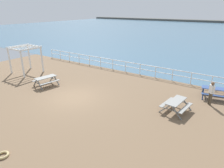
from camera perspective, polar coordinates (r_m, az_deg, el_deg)
The scene contains 9 objects.
ground_plane at distance 15.33m, azimuth -10.96°, elevation -4.07°, with size 30.00×24.00×0.20m, color brown.
sea_band at distance 63.53m, azimuth 25.54°, elevation 13.31°, with size 142.00×90.00×0.01m, color #476B84.
seaward_railing at distance 20.85m, azimuth 3.97°, elevation 5.47°, with size 23.07×0.07×1.08m.
picnic_table_near_left at distance 13.44m, azimuth 17.82°, elevation -5.22°, with size 1.72×1.96×0.80m.
picnic_table_near_right at distance 17.96m, azimuth -18.37°, elevation 1.34°, with size 1.80×2.03×0.80m.
picnic_table_mid_centre at distance 16.54m, azimuth 27.32°, elevation -1.66°, with size 2.05×1.83×0.80m.
visitor at distance 15.13m, azimuth 26.48°, elevation -2.01°, with size 0.39×0.43×1.66m.
lattice_pergola at distance 22.04m, azimuth -23.59°, elevation 8.00°, with size 2.47×2.59×2.70m.
rope_coil at distance 10.77m, azimuth -28.74°, elevation -17.38°, with size 0.55×0.55×0.11m, color tan.
Camera 1 is at (10.05, -9.66, 6.28)m, focal length 32.04 mm.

